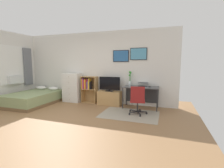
% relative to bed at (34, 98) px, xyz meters
% --- Properties ---
extents(ground_plane, '(7.20, 7.20, 0.00)m').
position_rel_bed_xyz_m(ground_plane, '(2.07, -1.37, -0.22)').
color(ground_plane, '#936B44').
extents(wall_back_with_posters, '(6.12, 0.09, 2.70)m').
position_rel_bed_xyz_m(wall_back_with_posters, '(2.09, 1.06, 1.13)').
color(wall_back_with_posters, silver).
rests_on(wall_back_with_posters, ground_plane).
extents(area_rug, '(1.70, 1.20, 0.01)m').
position_rel_bed_xyz_m(area_rug, '(3.70, -0.08, -0.22)').
color(area_rug, '#9E937F').
rests_on(area_rug, ground_plane).
extents(bed, '(1.43, 2.01, 0.56)m').
position_rel_bed_xyz_m(bed, '(0.00, 0.00, 0.00)').
color(bed, brown).
rests_on(bed, ground_plane).
extents(dresser, '(0.70, 0.46, 1.13)m').
position_rel_bed_xyz_m(dresser, '(1.17, 0.78, 0.34)').
color(dresser, white).
rests_on(dresser, ground_plane).
extents(bookshelf, '(0.60, 0.30, 1.02)m').
position_rel_bed_xyz_m(bookshelf, '(1.86, 0.84, 0.38)').
color(bookshelf, tan).
rests_on(bookshelf, ground_plane).
extents(tv_stand, '(0.86, 0.41, 0.51)m').
position_rel_bed_xyz_m(tv_stand, '(2.75, 0.80, 0.03)').
color(tv_stand, tan).
rests_on(tv_stand, ground_plane).
extents(television, '(0.79, 0.16, 0.53)m').
position_rel_bed_xyz_m(television, '(2.75, 0.77, 0.55)').
color(television, black).
rests_on(television, tv_stand).
extents(desk, '(1.17, 0.58, 0.74)m').
position_rel_bed_xyz_m(desk, '(3.90, 0.78, 0.38)').
color(desk, '#4C4C4F').
rests_on(desk, ground_plane).
extents(office_chair, '(0.58, 0.58, 0.86)m').
position_rel_bed_xyz_m(office_chair, '(3.92, -0.04, 0.23)').
color(office_chair, '#232326').
rests_on(office_chair, ground_plane).
extents(laptop, '(0.38, 0.40, 0.15)m').
position_rel_bed_xyz_m(laptop, '(3.95, 0.81, 0.58)').
color(laptop, '#B7B7BC').
rests_on(laptop, desk).
extents(computer_mouse, '(0.06, 0.10, 0.03)m').
position_rel_bed_xyz_m(computer_mouse, '(4.20, 0.67, 0.53)').
color(computer_mouse, '#262628').
rests_on(computer_mouse, desk).
extents(bamboo_vase, '(0.10, 0.10, 0.51)m').
position_rel_bed_xyz_m(bamboo_vase, '(3.48, 0.91, 0.75)').
color(bamboo_vase, silver).
rests_on(bamboo_vase, desk).
extents(wine_glass, '(0.07, 0.07, 0.18)m').
position_rel_bed_xyz_m(wine_glass, '(3.52, 0.67, 0.65)').
color(wine_glass, silver).
rests_on(wine_glass, desk).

